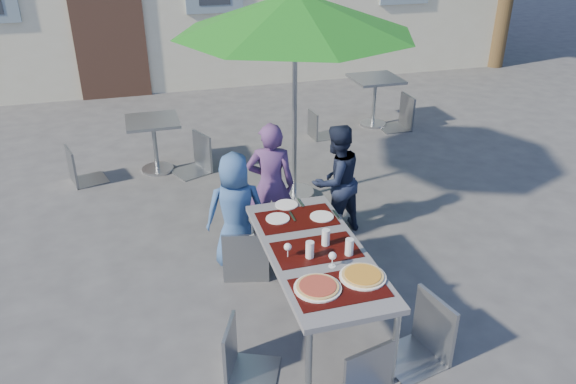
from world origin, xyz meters
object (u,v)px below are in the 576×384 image
object	(u,v)px
pizza_near_left	(318,287)
chair_5	(380,352)
child_0	(236,211)
patio_umbrella	(295,14)
cafe_table_1	(375,91)
bg_chair_l_1	(318,109)
dining_table	(316,255)
chair_4	(429,296)
chair_2	(321,211)
chair_1	(298,226)
child_2	(336,181)
chair_3	(240,322)
pizza_near_right	(363,276)
chair_0	(245,224)
cafe_table_0	(154,136)
child_1	(271,185)
bg_chair_r_1	(403,92)
bg_chair_r_0	(194,131)
bg_chair_l_0	(76,144)

from	to	relation	value
pizza_near_left	chair_5	world-z (taller)	chair_5
child_0	patio_umbrella	bearing A→B (deg)	-124.73
cafe_table_1	bg_chair_l_1	world-z (taller)	bg_chair_l_1
cafe_table_1	child_0	bearing A→B (deg)	-131.56
dining_table	chair_4	distance (m)	0.97
chair_2	chair_1	bearing A→B (deg)	-146.52
chair_5	patio_umbrella	bearing A→B (deg)	83.07
child_0	chair_1	distance (m)	0.64
child_2	patio_umbrella	world-z (taller)	patio_umbrella
chair_1	chair_3	world-z (taller)	chair_3
child_0	cafe_table_1	world-z (taller)	child_0
pizza_near_right	child_2	bearing A→B (deg)	75.31
chair_3	chair_5	xyz separation A→B (m)	(0.85, -0.65, 0.06)
chair_5	cafe_table_1	xyz separation A→B (m)	(2.48, 5.62, 0.03)
chair_1	child_2	bearing A→B (deg)	43.64
chair_0	cafe_table_0	bearing A→B (deg)	103.09
chair_0	chair_5	size ratio (longest dim) A/B	1.05
cafe_table_0	child_0	bearing A→B (deg)	-76.47
pizza_near_right	child_1	distance (m)	1.90
child_1	cafe_table_0	size ratio (longest dim) A/B	1.84
chair_2	cafe_table_1	distance (m)	4.10
cafe_table_1	bg_chair_r_1	world-z (taller)	bg_chair_r_1
cafe_table_0	bg_chair_r_0	bearing A→B (deg)	-16.59
bg_chair_l_0	cafe_table_1	world-z (taller)	bg_chair_l_0
pizza_near_right	cafe_table_1	distance (m)	5.54
dining_table	chair_5	world-z (taller)	chair_5
bg_chair_r_0	cafe_table_1	bearing A→B (deg)	17.93
child_0	chair_5	distance (m)	2.26
cafe_table_1	bg_chair_l_1	xyz separation A→B (m)	(-1.08, -0.28, -0.11)
pizza_near_right	patio_umbrella	size ratio (longest dim) A/B	0.13
cafe_table_0	bg_chair_r_0	distance (m)	0.56
cafe_table_1	chair_1	bearing A→B (deg)	-123.81
bg_chair_l_1	chair_1	bearing A→B (deg)	-112.15
cafe_table_1	bg_chair_l_0	bearing A→B (deg)	-168.37
chair_1	cafe_table_1	world-z (taller)	chair_1
child_1	chair_0	world-z (taller)	child_1
chair_4	chair_5	xyz separation A→B (m)	(-0.60, -0.42, -0.05)
pizza_near_left	patio_umbrella	bearing A→B (deg)	76.58
chair_4	patio_umbrella	xyz separation A→B (m)	(-0.19, 2.99, 1.66)
bg_chair_r_1	cafe_table_0	bearing A→B (deg)	-171.48
child_1	cafe_table_0	distance (m)	2.51
child_2	chair_3	world-z (taller)	child_2
chair_5	chair_4	bearing A→B (deg)	34.76
dining_table	child_1	distance (m)	1.41
chair_4	chair_3	bearing A→B (deg)	170.91
pizza_near_left	child_1	distance (m)	1.93
chair_2	bg_chair_r_1	world-z (taller)	bg_chair_r_1
child_1	chair_2	size ratio (longest dim) A/B	1.58
child_1	bg_chair_l_0	distance (m)	3.00
dining_table	pizza_near_left	size ratio (longest dim) A/B	5.09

